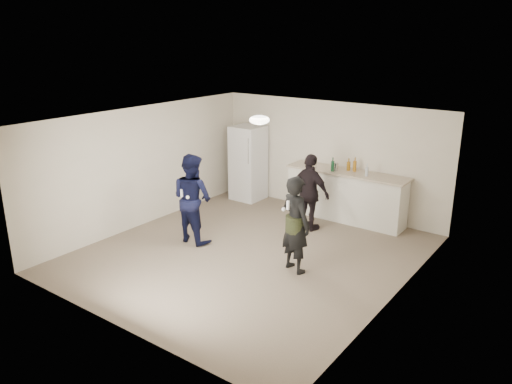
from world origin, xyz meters
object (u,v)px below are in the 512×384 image
Objects in this scene: man at (192,198)px; woman at (296,224)px; shaker at (336,167)px; counter at (346,196)px; fridge at (248,163)px; spectator at (310,193)px.

man reaches higher than woman.
man is at bearing 18.77° from woman.
counter is at bearing 22.98° from shaker.
fridge reaches higher than counter.
fridge is at bearing -12.14° from spectator.
shaker is 0.10× the size of man.
man is 2.40m from spectator.
shaker is at bearing -87.97° from spectator.
woman is at bearing -81.40° from counter.
counter is at bearing -64.30° from woman.
man is 1.09× the size of spectator.
shaker is 0.96m from spectator.
fridge reaches higher than shaker.
counter is 2.61m from fridge.
fridge is at bearing -72.52° from man.
counter is 1.06m from spectator.
shaker is 0.10× the size of woman.
counter is at bearing -120.85° from man.
man reaches higher than shaker.
fridge is 2.39m from shaker.
man is (-1.66, -2.71, -0.30)m from shaker.
spectator reaches higher than counter.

